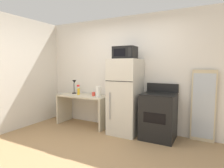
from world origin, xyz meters
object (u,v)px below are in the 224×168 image
at_px(microwave, 125,53).
at_px(spray_bottle, 78,91).
at_px(coffee_mug, 94,94).
at_px(paper_towel_roll, 98,92).
at_px(oven_range, 158,116).
at_px(refrigerator, 125,97).
at_px(leaning_mirror, 203,106).
at_px(desk, 84,104).
at_px(desk_lamp, 74,84).

bearing_deg(microwave, spray_bottle, 177.90).
xyz_separation_m(coffee_mug, paper_towel_roll, (0.15, -0.03, 0.07)).
height_order(spray_bottle, paper_towel_roll, spray_bottle).
bearing_deg(oven_range, paper_towel_roll, -179.39).
height_order(spray_bottle, refrigerator, refrigerator).
height_order(spray_bottle, oven_range, oven_range).
height_order(refrigerator, microwave, microwave).
distance_m(spray_bottle, coffee_mug, 0.45).
height_order(coffee_mug, leaning_mirror, leaning_mirror).
relative_size(desk, leaning_mirror, 0.93).
bearing_deg(oven_range, leaning_mirror, 17.76).
distance_m(paper_towel_roll, microwave, 1.12).
height_order(desk, oven_range, oven_range).
bearing_deg(microwave, oven_range, 3.57).
bearing_deg(desk_lamp, paper_towel_roll, -7.79).
distance_m(microwave, oven_range, 1.47).
bearing_deg(desk_lamp, oven_range, -2.44).
height_order(desk_lamp, leaning_mirror, leaning_mirror).
bearing_deg(coffee_mug, leaning_mirror, 5.82).
distance_m(coffee_mug, refrigerator, 0.84).
bearing_deg(desk_lamp, spray_bottle, -24.24).
distance_m(desk, paper_towel_roll, 0.56).
bearing_deg(desk, leaning_mirror, 5.15).
distance_m(desk_lamp, oven_range, 2.28).
height_order(desk_lamp, microwave, microwave).
relative_size(coffee_mug, oven_range, 0.09).
relative_size(refrigerator, leaning_mirror, 1.15).
xyz_separation_m(microwave, leaning_mirror, (1.52, 0.30, -1.05)).
bearing_deg(desk, paper_towel_roll, -3.80).
bearing_deg(spray_bottle, desk_lamp, 155.76).
bearing_deg(coffee_mug, desk, 179.79).
bearing_deg(coffee_mug, spray_bottle, -178.47).
relative_size(paper_towel_roll, refrigerator, 0.15).
bearing_deg(paper_towel_roll, oven_range, 0.61).
xyz_separation_m(desk, desk_lamp, (-0.35, 0.08, 0.46)).
xyz_separation_m(desk_lamp, oven_range, (2.22, -0.09, -0.52)).
bearing_deg(microwave, refrigerator, 90.31).
xyz_separation_m(spray_bottle, paper_towel_roll, (0.60, -0.02, 0.02)).
distance_m(desk_lamp, paper_towel_roll, 0.82).
height_order(refrigerator, oven_range, refrigerator).
relative_size(refrigerator, oven_range, 1.47).
distance_m(refrigerator, oven_range, 0.80).
distance_m(desk, leaning_mirror, 2.68).
xyz_separation_m(oven_range, leaning_mirror, (0.80, 0.26, 0.23)).
bearing_deg(spray_bottle, paper_towel_roll, -1.65).
relative_size(refrigerator, microwave, 3.51).
relative_size(spray_bottle, coffee_mug, 2.62).
height_order(coffee_mug, oven_range, oven_range).
bearing_deg(coffee_mug, refrigerator, -2.57).
bearing_deg(refrigerator, desk, 178.05).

